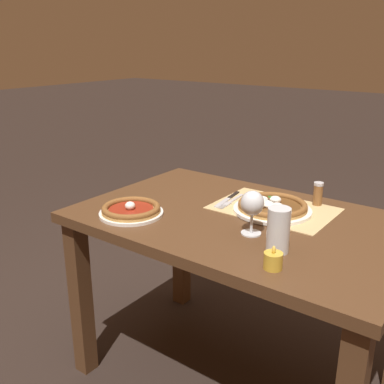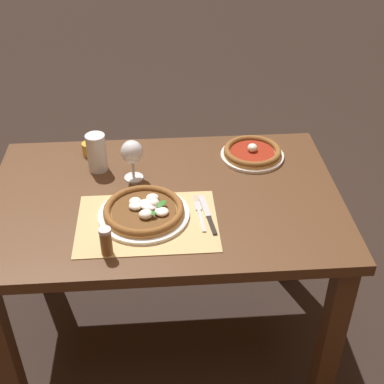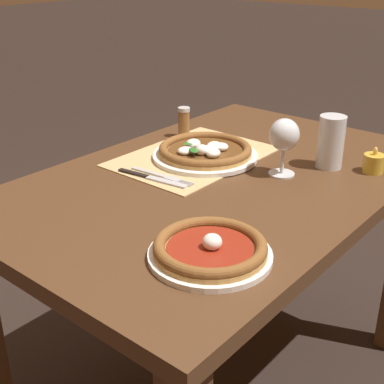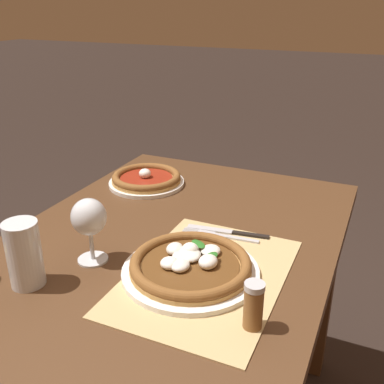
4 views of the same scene
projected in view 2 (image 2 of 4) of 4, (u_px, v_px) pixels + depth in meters
ground_plane at (170, 335)px, 2.30m from camera, size 24.00×24.00×0.00m
dining_table at (165, 221)px, 1.93m from camera, size 1.23×0.80×0.74m
paper_placemat at (147, 223)px, 1.74m from camera, size 0.46×0.32×0.00m
pizza_near at (144, 211)px, 1.76m from camera, size 0.30×0.30×0.05m
pizza_far at (252, 153)px, 2.07m from camera, size 0.24×0.24×0.05m
wine_glass at (132, 153)px, 1.89m from camera, size 0.08×0.08×0.16m
pint_glass at (97, 153)px, 1.96m from camera, size 0.07×0.07×0.15m
fork at (199, 212)px, 1.78m from camera, size 0.03×0.20×0.00m
knife at (208, 214)px, 1.77m from camera, size 0.04×0.22×0.01m
votive_candle at (89, 149)px, 2.08m from camera, size 0.06×0.06×0.07m
pepper_shaker at (106, 241)px, 1.59m from camera, size 0.04×0.04×0.10m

